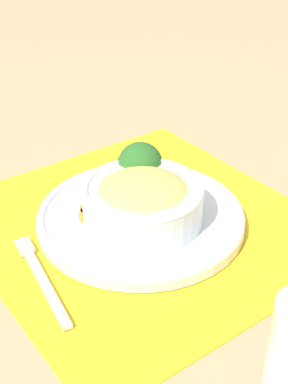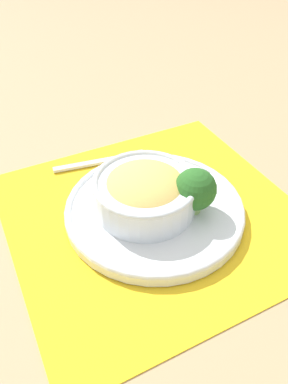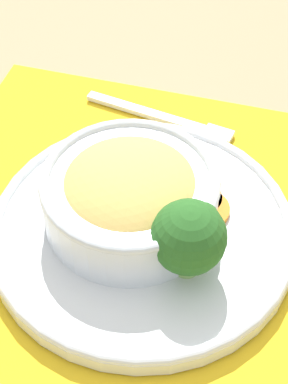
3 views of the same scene
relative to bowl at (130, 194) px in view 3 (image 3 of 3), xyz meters
name	(u,v)px [view 3 (image 3 of 3)]	position (x,y,z in m)	size (l,w,h in m)	color
ground_plane	(143,238)	(0.01, 0.01, -0.05)	(4.00, 4.00, 0.00)	tan
placemat	(143,237)	(0.01, 0.01, -0.05)	(0.47, 0.49, 0.00)	yellow
plate	(143,229)	(0.01, 0.01, -0.04)	(0.30, 0.30, 0.02)	silver
bowl	(130,194)	(0.00, 0.00, 0.00)	(0.17, 0.17, 0.07)	silver
broccoli_floret	(189,237)	(0.05, 0.06, 0.01)	(0.07, 0.07, 0.08)	#84AD5B
carrot_slice_near	(205,209)	(-0.02, 0.07, -0.03)	(0.05, 0.05, 0.01)	orange
carrot_slice_middle	(197,198)	(-0.04, 0.06, -0.03)	(0.05, 0.05, 0.01)	orange
carrot_slice_far	(187,189)	(-0.05, 0.05, -0.03)	(0.05, 0.05, 0.01)	orange
fork	(173,121)	(-0.16, 0.01, -0.05)	(0.05, 0.18, 0.01)	silver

